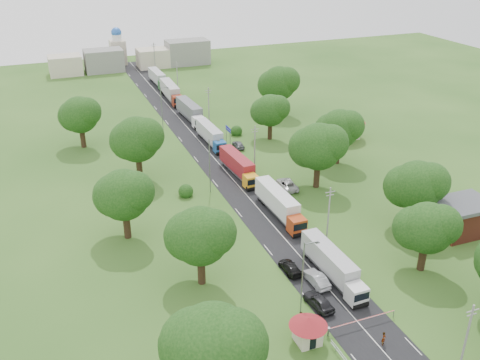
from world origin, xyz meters
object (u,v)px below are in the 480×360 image
truck_0 (332,264)px  car_lane_mid (316,279)px  info_sign (228,132)px  pedestrian_near (384,339)px  car_lane_front (319,301)px  boom_barrier (352,323)px  guard_booth (308,327)px

truck_0 → car_lane_mid: 2.99m
info_sign → pedestrian_near: 63.70m
info_sign → pedestrian_near: size_ratio=2.42×
car_lane_front → car_lane_mid: size_ratio=1.00×
truck_0 → car_lane_front: size_ratio=2.91×
truck_0 → boom_barrier: bearing=-107.0°
boom_barrier → car_lane_front: size_ratio=1.93×
car_lane_front → pedestrian_near: 9.23m
car_lane_mid → info_sign: bearing=-99.5°
guard_booth → truck_0: size_ratio=0.32×
boom_barrier → pedestrian_near: size_ratio=5.44×
info_sign → truck_0: (-3.55, -50.15, -0.96)m
truck_0 → pedestrian_near: size_ratio=8.20×
boom_barrier → info_sign: (6.56, 60.00, 2.11)m
info_sign → boom_barrier: bearing=-96.2°
info_sign → guard_booth: bearing=-101.7°
pedestrian_near → truck_0: bearing=48.0°
boom_barrier → truck_0: bearing=73.0°
pedestrian_near → info_sign: bearing=48.3°
boom_barrier → info_sign: 60.39m
car_lane_mid → pedestrian_near: pedestrian_near is taller
boom_barrier → pedestrian_near: (1.95, -3.50, -0.04)m
boom_barrier → car_lane_front: 5.26m
boom_barrier → guard_booth: 5.98m
guard_booth → truck_0: (8.85, 9.85, -0.12)m
car_lane_front → car_lane_mid: (2.00, 4.24, -0.02)m
guard_booth → pedestrian_near: guard_booth is taller
truck_0 → guard_booth: bearing=-131.9°
car_lane_mid → pedestrian_near: size_ratio=2.83×
guard_booth → pedestrian_near: bearing=-24.2°
info_sign → pedestrian_near: bearing=-94.2°
truck_0 → info_sign: bearing=86.0°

